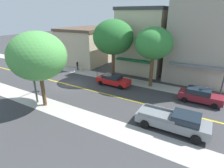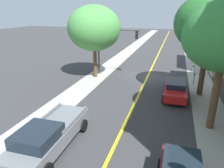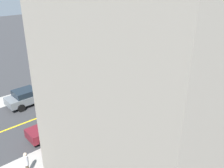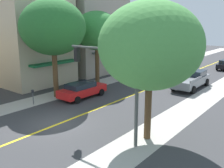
{
  "view_description": "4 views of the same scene",
  "coord_description": "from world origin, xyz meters",
  "px_view_note": "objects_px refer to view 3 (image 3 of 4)",
  "views": [
    {
      "loc": [
        17.45,
        17.46,
        9.54
      ],
      "look_at": [
        0.43,
        7.47,
        1.75
      ],
      "focal_mm": 28.66,
      "sensor_mm": 36.0,
      "label": 1
    },
    {
      "loc": [
        -2.79,
        23.66,
        7.33
      ],
      "look_at": [
        1.79,
        8.7,
        1.78
      ],
      "focal_mm": 33.07,
      "sensor_mm": 36.0,
      "label": 2
    },
    {
      "loc": [
        -20.75,
        25.38,
        12.95
      ],
      "look_at": [
        -0.53,
        7.28,
        1.1
      ],
      "focal_mm": 40.01,
      "sensor_mm": 36.0,
      "label": 3
    },
    {
      "loc": [
        12.92,
        -10.23,
        6.76
      ],
      "look_at": [
        -2.07,
        8.59,
        0.89
      ],
      "focal_mm": 40.17,
      "sensor_mm": 36.0,
      "label": 4
    }
  ],
  "objects_px": {
    "grey_pickup_truck": "(33,95)",
    "pedestrian_white_shirt": "(26,163)",
    "street_tree_left_far": "(164,44)",
    "parking_meter": "(172,84)",
    "fire_hydrant": "(196,78)",
    "pedestrian_black_shirt": "(203,76)",
    "traffic_light_mast": "(124,44)",
    "small_dog": "(198,81)",
    "red_sedan_left_curb": "(138,89)",
    "street_tree_left_near": "(110,32)",
    "street_tree_right_corner": "(124,60)",
    "maroon_sedan_left_curb": "(54,126)",
    "street_lamp": "(39,116)"
  },
  "relations": [
    {
      "from": "street_tree_left_far",
      "to": "pedestrian_black_shirt",
      "type": "distance_m",
      "value": 9.69
    },
    {
      "from": "street_lamp",
      "to": "street_tree_left_far",
      "type": "bearing_deg",
      "value": -90.29
    },
    {
      "from": "street_tree_right_corner",
      "to": "red_sedan_left_curb",
      "type": "relative_size",
      "value": 1.68
    },
    {
      "from": "grey_pickup_truck",
      "to": "small_dog",
      "type": "height_order",
      "value": "grey_pickup_truck"
    },
    {
      "from": "grey_pickup_truck",
      "to": "street_tree_right_corner",
      "type": "bearing_deg",
      "value": 119.44
    },
    {
      "from": "red_sedan_left_curb",
      "to": "small_dog",
      "type": "relative_size",
      "value": 6.26
    },
    {
      "from": "street_tree_left_far",
      "to": "maroon_sedan_left_curb",
      "type": "relative_size",
      "value": 1.92
    },
    {
      "from": "maroon_sedan_left_curb",
      "to": "small_dog",
      "type": "relative_size",
      "value": 6.06
    },
    {
      "from": "maroon_sedan_left_curb",
      "to": "small_dog",
      "type": "height_order",
      "value": "maroon_sedan_left_curb"
    },
    {
      "from": "traffic_light_mast",
      "to": "parking_meter",
      "type": "bearing_deg",
      "value": -4.9
    },
    {
      "from": "street_tree_right_corner",
      "to": "maroon_sedan_left_curb",
      "type": "bearing_deg",
      "value": 73.12
    },
    {
      "from": "traffic_light_mast",
      "to": "grey_pickup_truck",
      "type": "xyz_separation_m",
      "value": [
        -0.97,
        14.73,
        -3.01
      ]
    },
    {
      "from": "street_tree_left_near",
      "to": "street_tree_left_far",
      "type": "relative_size",
      "value": 0.9
    },
    {
      "from": "pedestrian_black_shirt",
      "to": "small_dog",
      "type": "relative_size",
      "value": 2.18
    },
    {
      "from": "traffic_light_mast",
      "to": "pedestrian_white_shirt",
      "type": "relative_size",
      "value": 3.17
    },
    {
      "from": "maroon_sedan_left_curb",
      "to": "parking_meter",
      "type": "bearing_deg",
      "value": 174.72
    },
    {
      "from": "pedestrian_black_shirt",
      "to": "small_dog",
      "type": "bearing_deg",
      "value": 51.8
    },
    {
      "from": "street_lamp",
      "to": "grey_pickup_truck",
      "type": "distance_m",
      "value": 9.58
    },
    {
      "from": "maroon_sedan_left_curb",
      "to": "pedestrian_white_shirt",
      "type": "bearing_deg",
      "value": 38.37
    },
    {
      "from": "street_tree_right_corner",
      "to": "red_sedan_left_curb",
      "type": "xyz_separation_m",
      "value": [
        2.33,
        -4.73,
        -5.16
      ]
    },
    {
      "from": "street_tree_left_near",
      "to": "red_sedan_left_curb",
      "type": "bearing_deg",
      "value": 158.62
    },
    {
      "from": "street_tree_right_corner",
      "to": "street_lamp",
      "type": "relative_size",
      "value": 1.5
    },
    {
      "from": "red_sedan_left_curb",
      "to": "pedestrian_white_shirt",
      "type": "bearing_deg",
      "value": 12.69
    },
    {
      "from": "pedestrian_black_shirt",
      "to": "small_dog",
      "type": "height_order",
      "value": "pedestrian_black_shirt"
    },
    {
      "from": "street_tree_left_far",
      "to": "parking_meter",
      "type": "relative_size",
      "value": 6.9
    },
    {
      "from": "street_tree_right_corner",
      "to": "street_lamp",
      "type": "xyz_separation_m",
      "value": [
        0.22,
        8.5,
        -2.53
      ]
    },
    {
      "from": "street_tree_left_far",
      "to": "grey_pickup_truck",
      "type": "distance_m",
      "value": 15.17
    },
    {
      "from": "street_tree_left_near",
      "to": "maroon_sedan_left_curb",
      "type": "relative_size",
      "value": 1.73
    },
    {
      "from": "traffic_light_mast",
      "to": "red_sedan_left_curb",
      "type": "height_order",
      "value": "traffic_light_mast"
    },
    {
      "from": "street_tree_left_near",
      "to": "street_tree_right_corner",
      "type": "height_order",
      "value": "street_tree_right_corner"
    },
    {
      "from": "parking_meter",
      "to": "pedestrian_black_shirt",
      "type": "xyz_separation_m",
      "value": [
        -1.21,
        -5.16,
        0.03
      ]
    },
    {
      "from": "street_tree_right_corner",
      "to": "small_dog",
      "type": "relative_size",
      "value": 10.52
    },
    {
      "from": "parking_meter",
      "to": "small_dog",
      "type": "relative_size",
      "value": 1.68
    },
    {
      "from": "parking_meter",
      "to": "pedestrian_white_shirt",
      "type": "bearing_deg",
      "value": 94.73
    },
    {
      "from": "traffic_light_mast",
      "to": "small_dog",
      "type": "distance_m",
      "value": 11.47
    },
    {
      "from": "parking_meter",
      "to": "maroon_sedan_left_curb",
      "type": "xyz_separation_m",
      "value": [
        1.48,
        15.27,
        0.0
      ]
    },
    {
      "from": "pedestrian_black_shirt",
      "to": "grey_pickup_truck",
      "type": "bearing_deg",
      "value": 34.92
    },
    {
      "from": "fire_hydrant",
      "to": "small_dog",
      "type": "distance_m",
      "value": 1.21
    },
    {
      "from": "street_lamp",
      "to": "red_sedan_left_curb",
      "type": "bearing_deg",
      "value": -80.94
    },
    {
      "from": "street_tree_left_near",
      "to": "street_tree_right_corner",
      "type": "relative_size",
      "value": 1.0
    },
    {
      "from": "street_tree_left_near",
      "to": "fire_hydrant",
      "type": "height_order",
      "value": "street_tree_left_near"
    },
    {
      "from": "street_tree_right_corner",
      "to": "pedestrian_white_shirt",
      "type": "relative_size",
      "value": 4.34
    },
    {
      "from": "street_tree_left_near",
      "to": "pedestrian_white_shirt",
      "type": "xyz_separation_m",
      "value": [
        -12.49,
        18.71,
        -4.53
      ]
    },
    {
      "from": "street_tree_right_corner",
      "to": "fire_hydrant",
      "type": "bearing_deg",
      "value": -89.06
    },
    {
      "from": "grey_pickup_truck",
      "to": "pedestrian_white_shirt",
      "type": "distance_m",
      "value": 11.24
    },
    {
      "from": "parking_meter",
      "to": "grey_pickup_truck",
      "type": "relative_size",
      "value": 0.21
    },
    {
      "from": "red_sedan_left_curb",
      "to": "small_dog",
      "type": "bearing_deg",
      "value": 160.69
    },
    {
      "from": "street_tree_left_near",
      "to": "maroon_sedan_left_curb",
      "type": "xyz_separation_m",
      "value": [
        -9.42,
        14.8,
        -4.68
      ]
    },
    {
      "from": "street_tree_left_far",
      "to": "pedestrian_white_shirt",
      "type": "distance_m",
      "value": 17.31
    },
    {
      "from": "fire_hydrant",
      "to": "pedestrian_black_shirt",
      "type": "xyz_separation_m",
      "value": [
        -0.94,
        -0.04,
        0.47
      ]
    }
  ]
}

